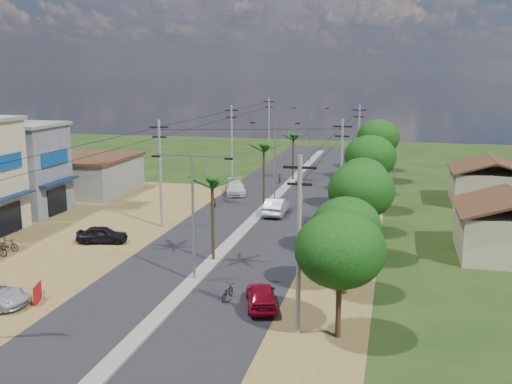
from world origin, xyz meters
The scene contains 37 objects.
ground centered at (0.00, 0.00, 0.00)m, with size 160.00×160.00×0.00m, color black.
road centered at (0.00, 15.00, 0.02)m, with size 12.00×110.00×0.04m, color black.
median centered at (0.00, 18.00, 0.09)m, with size 1.00×90.00×0.18m, color #605E56.
dirt_lot_west centered at (-15.00, 8.00, 0.02)m, with size 18.00×46.00×0.04m, color brown.
dirt_shoulder_east centered at (8.50, 15.00, 0.01)m, with size 5.00×90.00×0.03m, color brown.
shophouse_grey centered at (-21.98, 14.00, 4.16)m, with size 9.00×6.40×8.30m.
low_shed centered at (-21.00, 24.00, 1.97)m, with size 10.40×10.40×3.95m.
house_east_near centered at (20.00, 10.00, 2.39)m, with size 7.60×7.50×4.60m.
house_east_far centered at (21.00, 28.00, 2.39)m, with size 7.60×7.50×4.60m.
tree_east_a centered at (9.50, -6.00, 4.49)m, with size 4.40×4.40×6.37m.
tree_east_b centered at (9.30, 0.00, 4.11)m, with size 4.00×4.00×5.83m.
tree_east_c centered at (9.70, 7.00, 4.86)m, with size 4.60×4.60×6.83m.
tree_east_d centered at (9.40, 14.00, 4.34)m, with size 4.20×4.20×6.13m.
tree_east_e centered at (9.60, 22.00, 5.09)m, with size 4.80×4.80×7.14m.
tree_east_f centered at (9.20, 30.00, 3.89)m, with size 3.80×3.80×5.52m.
tree_east_g centered at (9.80, 38.00, 5.24)m, with size 5.00×5.00×7.38m.
tree_east_h centered at (9.50, 46.00, 4.64)m, with size 4.40×4.40×6.52m.
palm_median_near centered at (0.00, 4.00, 5.54)m, with size 2.00×2.00×6.15m.
palm_median_mid centered at (0.00, 20.00, 5.90)m, with size 2.00×2.00×6.55m.
palm_median_far centered at (0.00, 36.00, 5.26)m, with size 2.00×2.00×5.85m.
streetlight_near centered at (0.00, 0.00, 4.79)m, with size 5.10×0.18×8.00m.
streetlight_mid centered at (0.00, 25.00, 4.79)m, with size 5.10×0.18×8.00m.
streetlight_far centered at (0.00, 50.00, 4.79)m, with size 5.10×0.18×8.00m.
utility_pole_w_b centered at (-7.00, 12.00, 4.76)m, with size 1.60×0.24×9.00m.
utility_pole_w_c centered at (-7.00, 34.00, 4.76)m, with size 1.60×0.24×9.00m.
utility_pole_w_d centered at (-7.00, 55.00, 4.76)m, with size 1.60×0.24×9.00m.
utility_pole_e_a centered at (7.50, -6.00, 4.76)m, with size 1.60×0.24×9.00m.
utility_pole_e_b centered at (7.50, 16.00, 4.76)m, with size 1.60×0.24×9.00m.
utility_pole_e_c centered at (7.50, 38.00, 4.76)m, with size 1.60×0.24×9.00m.
car_red_near centered at (5.00, -3.14, 0.68)m, with size 1.61×3.99×1.36m, color #9D081B.
car_silver_mid centered at (1.50, 18.44, 0.78)m, with size 1.65×4.74×1.56m, color #A6AAAF.
car_white_far centered at (-4.62, 26.65, 0.71)m, with size 2.00×4.92×1.43m, color #ACACA8.
car_parked_dark centered at (-9.60, 6.44, 0.65)m, with size 1.53×3.81×1.30m, color black.
moto_rider_east centered at (2.85, -2.49, 0.43)m, with size 0.57×1.65×0.86m, color black.
moto_rider_west_a centered at (-5.00, 20.40, 0.50)m, with size 0.67×1.92×1.01m, color black.
moto_rider_west_b centered at (-1.20, 34.01, 0.54)m, with size 0.50×1.78×1.07m, color black.
roadside_sign centered at (-7.47, -5.37, 0.55)m, with size 0.47×1.29×1.10m.
Camera 1 is at (11.87, -33.65, 12.86)m, focal length 42.00 mm.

